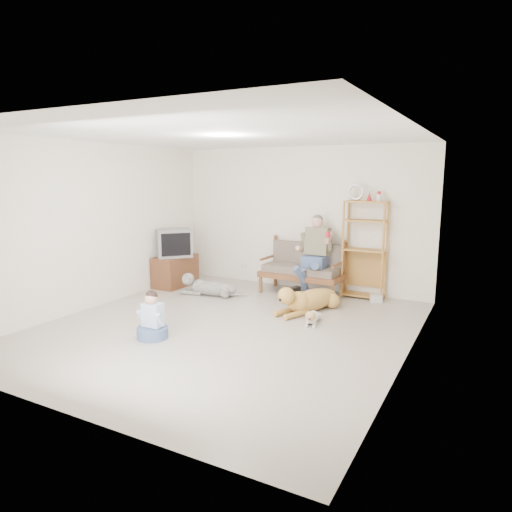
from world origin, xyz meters
The scene contains 17 objects.
floor centered at (0.00, 0.00, 0.00)m, with size 5.50×5.50×0.00m, color #B8AFA1.
ceiling centered at (0.00, 0.00, 2.70)m, with size 5.50×5.50×0.00m, color white.
wall_back centered at (0.00, 2.75, 1.35)m, with size 5.00×5.00×0.00m, color silver.
wall_front centered at (0.00, -2.75, 1.35)m, with size 5.00×5.00×0.00m, color silver.
wall_left centered at (-2.50, 0.00, 1.35)m, with size 5.50×5.50×0.00m, color silver.
wall_right centered at (2.50, 0.00, 1.35)m, with size 5.50×5.50×0.00m, color silver.
loveseat centered at (0.23, 2.37, 0.49)m, with size 1.52×0.75×0.95m.
man centered at (0.46, 2.16, 0.67)m, with size 0.56×0.80×1.29m.
etagere centered at (1.30, 2.55, 0.89)m, with size 0.77×0.34×2.03m.
book_stack centered at (1.59, 2.36, 0.07)m, with size 0.21×0.15×0.13m, color silver.
tv_stand centered at (-2.23, 1.69, 0.30)m, with size 0.52×0.91×0.60m.
crt_tv centered at (-2.20, 1.64, 0.87)m, with size 0.82×0.83×0.54m.
wall_outlet centered at (-1.25, 2.73, 0.30)m, with size 0.12×0.02×0.08m, color silver.
golden_retriever centered at (0.74, 1.29, 0.19)m, with size 0.76×1.49×0.47m.
shaggy_dog centered at (-1.25, 1.38, 0.16)m, with size 1.29×0.47×0.39m.
terrier centered at (1.03, 0.75, 0.10)m, with size 0.27×0.61×0.23m.
child centered at (-0.65, -0.83, 0.24)m, with size 0.42×0.42×0.66m.
Camera 1 is at (3.33, -5.36, 2.17)m, focal length 32.00 mm.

